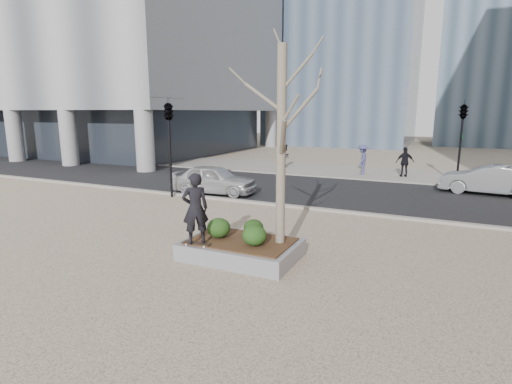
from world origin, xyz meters
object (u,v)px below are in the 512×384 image
at_px(skateboard, 196,244).
at_px(police_car, 214,179).
at_px(planter, 241,249).
at_px(skateboarder, 195,208).

height_order(skateboard, police_car, police_car).
bearing_deg(planter, skateboard, -138.42).
height_order(planter, skateboarder, skateboarder).
relative_size(planter, police_car, 0.74).
xyz_separation_m(skateboard, skateboarder, (0.00, 0.00, 0.96)).
xyz_separation_m(planter, skateboarder, (-0.90, -0.80, 1.22)).
bearing_deg(skateboarder, planter, 178.99).
distance_m(planter, skateboarder, 1.72).
xyz_separation_m(skateboard, police_car, (-4.17, 7.80, 0.23)).
bearing_deg(skateboard, police_car, 112.56).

